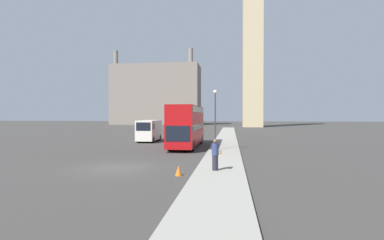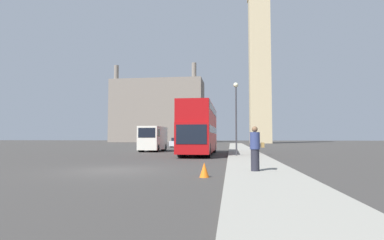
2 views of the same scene
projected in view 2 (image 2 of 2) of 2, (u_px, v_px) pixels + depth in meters
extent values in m
plane|color=#383533|center=(115.00, 170.00, 13.51)|extent=(300.00, 300.00, 0.00)
cube|color=gray|center=(260.00, 170.00, 12.69)|extent=(2.83, 120.00, 0.15)
cube|color=tan|center=(260.00, 69.00, 80.97)|extent=(5.47, 5.47, 39.97)
cube|color=slate|center=(158.00, 111.00, 104.75)|extent=(31.39, 12.79, 21.41)
cylinder|color=slate|center=(116.00, 72.00, 101.85)|extent=(1.54, 1.54, 4.71)
cylinder|color=slate|center=(194.00, 70.00, 98.43)|extent=(1.54, 1.54, 4.71)
cube|color=#A80F11|center=(200.00, 138.00, 26.01)|extent=(2.43, 10.94, 2.26)
cube|color=#A80F11|center=(199.00, 116.00, 26.12)|extent=(2.43, 10.72, 1.67)
cube|color=black|center=(200.00, 130.00, 26.05)|extent=(2.47, 10.51, 0.55)
cube|color=black|center=(199.00, 110.00, 26.15)|extent=(2.47, 10.29, 0.55)
cube|color=black|center=(191.00, 134.00, 20.59)|extent=(2.14, 0.03, 1.36)
cylinder|color=black|center=(183.00, 150.00, 22.27)|extent=(0.68, 1.09, 1.09)
cylinder|color=black|center=(206.00, 150.00, 22.05)|extent=(0.68, 1.09, 1.09)
cylinder|color=black|center=(195.00, 147.00, 29.86)|extent=(0.68, 1.09, 1.09)
cylinder|color=black|center=(212.00, 147.00, 29.63)|extent=(0.68, 1.09, 1.09)
cube|color=silver|center=(153.00, 138.00, 32.27)|extent=(2.05, 5.08, 2.43)
cube|color=black|center=(147.00, 133.00, 29.78)|extent=(1.74, 0.02, 0.97)
cube|color=black|center=(149.00, 133.00, 30.67)|extent=(2.08, 0.91, 0.78)
cylinder|color=black|center=(141.00, 148.00, 30.60)|extent=(0.51, 0.78, 0.78)
cylinder|color=black|center=(156.00, 148.00, 30.40)|extent=(0.51, 0.78, 0.78)
cylinder|color=black|center=(150.00, 147.00, 34.02)|extent=(0.51, 0.78, 0.78)
cylinder|color=black|center=(164.00, 147.00, 33.82)|extent=(0.51, 0.78, 0.78)
cylinder|color=#23232D|center=(255.00, 160.00, 11.83)|extent=(0.33, 0.33, 0.86)
cylinder|color=navy|center=(255.00, 141.00, 11.88)|extent=(0.39, 0.39, 0.68)
sphere|color=brown|center=(255.00, 129.00, 11.90)|extent=(0.23, 0.23, 0.23)
cube|color=olive|center=(263.00, 145.00, 11.83)|extent=(0.12, 0.24, 0.20)
cylinder|color=#38383D|center=(236.00, 121.00, 22.20)|extent=(0.12, 0.12, 5.08)
sphere|color=beige|center=(236.00, 85.00, 22.36)|extent=(0.36, 0.36, 0.36)
cube|color=silver|center=(178.00, 143.00, 47.30)|extent=(1.86, 4.70, 0.78)
cube|color=black|center=(178.00, 139.00, 47.46)|extent=(1.68, 2.26, 0.51)
cylinder|color=black|center=(171.00, 145.00, 45.89)|extent=(0.41, 0.68, 0.68)
cylinder|color=black|center=(181.00, 145.00, 45.70)|extent=(0.41, 0.68, 0.68)
cylinder|color=black|center=(175.00, 145.00, 48.87)|extent=(0.41, 0.68, 0.68)
cylinder|color=black|center=(184.00, 145.00, 48.69)|extent=(0.41, 0.68, 0.68)
cone|color=orange|center=(204.00, 170.00, 11.06)|extent=(0.36, 0.36, 0.55)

